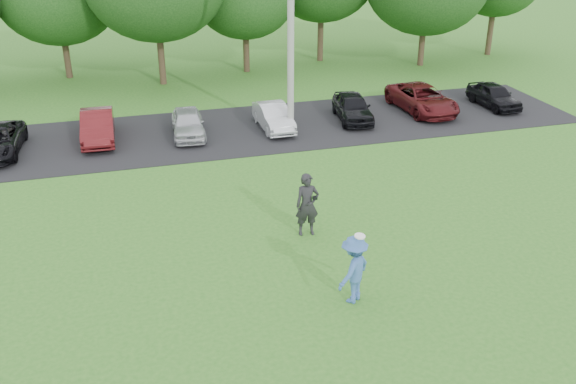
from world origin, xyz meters
The scene contains 6 objects.
ground centered at (0.00, 0.00, 0.00)m, with size 100.00×100.00×0.00m, color #2A651D.
parking_lot centered at (0.00, 13.00, 0.01)m, with size 32.00×6.50×0.03m, color black.
utility_pole centered at (2.46, 11.78, 5.08)m, with size 0.28×0.28×10.17m, color gray.
frisbee_player centered at (0.56, -0.61, 0.92)m, with size 1.36×1.27×2.00m.
camera_bystander centered at (0.49, 3.10, 0.99)m, with size 0.75×0.52×1.98m.
parked_cars centered at (0.18, 12.94, 0.62)m, with size 27.81×4.78×1.25m.
Camera 1 is at (-4.80, -13.44, 9.52)m, focal length 40.00 mm.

